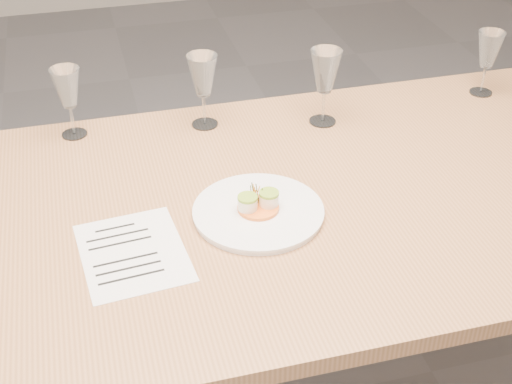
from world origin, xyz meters
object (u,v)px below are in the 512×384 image
object	(u,v)px
dining_table	(214,231)
wine_glass_3	(325,73)
recipe_sheet	(133,252)
dinner_plate	(258,211)
wine_glass_4	(489,51)
wine_glass_2	(203,77)
wine_glass_1	(67,89)

from	to	relation	value
dining_table	wine_glass_3	xyz separation A→B (m)	(0.38, 0.32, 0.22)
recipe_sheet	dinner_plate	bearing A→B (deg)	6.63
dining_table	recipe_sheet	distance (m)	0.24
wine_glass_3	wine_glass_4	world-z (taller)	wine_glass_3
wine_glass_2	wine_glass_4	xyz separation A→B (m)	(0.83, -0.02, -0.01)
dining_table	wine_glass_3	bearing A→B (deg)	40.23
dinner_plate	wine_glass_3	world-z (taller)	wine_glass_3
wine_glass_3	dining_table	bearing A→B (deg)	-139.77
wine_glass_3	wine_glass_4	bearing A→B (deg)	5.24
recipe_sheet	wine_glass_1	xyz separation A→B (m)	(-0.09, 0.54, 0.13)
dinner_plate	wine_glass_1	distance (m)	0.63
recipe_sheet	dining_table	bearing A→B (deg)	25.23
dinner_plate	wine_glass_2	bearing A→B (deg)	94.34
wine_glass_2	wine_glass_4	bearing A→B (deg)	-1.39
recipe_sheet	wine_glass_4	size ratio (longest dim) A/B	1.52
wine_glass_1	recipe_sheet	bearing A→B (deg)	-80.38
wine_glass_2	recipe_sheet	bearing A→B (deg)	-117.10
wine_glass_1	dinner_plate	bearing A→B (deg)	-51.31
wine_glass_1	wine_glass_3	size ratio (longest dim) A/B	0.91
wine_glass_4	recipe_sheet	bearing A→B (deg)	-156.06
dining_table	wine_glass_1	bearing A→B (deg)	124.35
recipe_sheet	wine_glass_3	xyz separation A→B (m)	(0.58, 0.44, 0.15)
wine_glass_1	wine_glass_2	bearing A→B (deg)	-5.87
dining_table	dinner_plate	world-z (taller)	dinner_plate
dining_table	dinner_plate	bearing A→B (deg)	-30.40
dinner_plate	recipe_sheet	size ratio (longest dim) A/B	1.03
dining_table	recipe_sheet	bearing A→B (deg)	-149.45
dining_table	wine_glass_2	world-z (taller)	wine_glass_2
dining_table	wine_glass_2	distance (m)	0.45
wine_glass_1	wine_glass_4	xyz separation A→B (m)	(1.18, -0.06, -0.00)
wine_glass_4	wine_glass_1	bearing A→B (deg)	177.28
wine_glass_2	wine_glass_3	bearing A→B (deg)	-11.96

